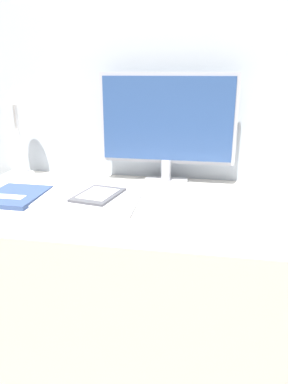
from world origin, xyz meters
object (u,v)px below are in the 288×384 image
ereader (98,195)px  notebook (15,196)px  laptop (88,201)px  monitor (167,124)px  keyboard (203,211)px  desk_lamp (16,116)px

ereader → notebook: 0.32m
notebook → laptop: bearing=-3.3°
laptop → notebook: (-0.29, 0.02, -0.00)m
laptop → notebook: bearing=176.7°
monitor → keyboard: (0.17, -0.33, -0.24)m
keyboard → desk_lamp: 0.90m
laptop → ereader: 0.04m
monitor → notebook: size_ratio=2.24×
desk_lamp → ereader: bearing=-31.0°
desk_lamp → notebook: size_ratio=1.60×
keyboard → desk_lamp: bearing=159.7°
ereader → notebook: (-0.32, -0.01, -0.02)m
desk_lamp → monitor: bearing=2.7°
ereader → notebook: bearing=-178.3°
ereader → keyboard: bearing=-5.9°
monitor → notebook: 0.65m
keyboard → notebook: notebook is taller
keyboard → notebook: 0.69m
keyboard → laptop: (-0.40, 0.01, 0.01)m
monitor → ereader: 0.42m
monitor → ereader: monitor is taller
monitor → notebook: monitor is taller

